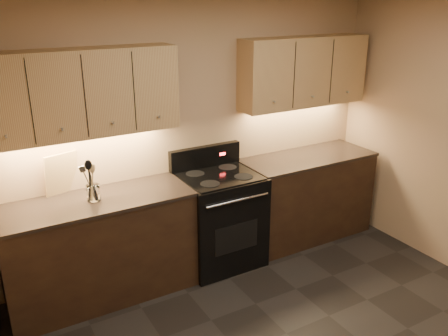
{
  "coord_description": "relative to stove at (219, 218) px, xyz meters",
  "views": [
    {
      "loc": [
        -1.98,
        -1.99,
        2.55
      ],
      "look_at": [
        0.0,
        1.45,
        1.09
      ],
      "focal_mm": 38.0,
      "sensor_mm": 36.0,
      "label": 1
    }
  ],
  "objects": [
    {
      "name": "stove",
      "position": [
        0.0,
        0.0,
        0.0
      ],
      "size": [
        0.76,
        0.68,
        1.14
      ],
      "color": "black",
      "rests_on": "ground"
    },
    {
      "name": "wall_back",
      "position": [
        -0.08,
        0.32,
        0.82
      ],
      "size": [
        4.0,
        0.04,
        2.6
      ],
      "primitive_type": "cube",
      "color": "tan",
      "rests_on": "ground"
    },
    {
      "name": "cutting_board",
      "position": [
        -1.38,
        0.29,
        0.63
      ],
      "size": [
        0.29,
        0.14,
        0.36
      ],
      "primitive_type": "cube",
      "rotation": [
        0.11,
        0.0,
        0.28
      ],
      "color": "tan",
      "rests_on": "counter_left"
    },
    {
      "name": "outlet_plate",
      "position": [
        -1.38,
        0.31,
        0.64
      ],
      "size": [
        0.08,
        0.01,
        0.12
      ],
      "primitive_type": "cube",
      "color": "#B2B5BA",
      "rests_on": "wall_back"
    },
    {
      "name": "steel_spatula",
      "position": [
        -1.18,
        0.02,
        0.63
      ],
      "size": [
        0.2,
        0.14,
        0.35
      ],
      "primitive_type": null,
      "rotation": [
        0.18,
        -0.26,
        -0.34
      ],
      "color": "silver",
      "rests_on": "utensil_crock"
    },
    {
      "name": "counter_right",
      "position": [
        1.1,
        0.02,
        -0.01
      ],
      "size": [
        1.46,
        0.62,
        0.93
      ],
      "color": "black",
      "rests_on": "ground"
    },
    {
      "name": "upper_cab_right",
      "position": [
        1.1,
        0.17,
        1.32
      ],
      "size": [
        1.44,
        0.3,
        0.7
      ],
      "primitive_type": "cube",
      "color": "tan",
      "rests_on": "wall_back"
    },
    {
      "name": "black_turner",
      "position": [
        -1.17,
        -0.01,
        0.63
      ],
      "size": [
        0.13,
        0.16,
        0.34
      ],
      "primitive_type": null,
      "rotation": [
        -0.22,
        -0.05,
        0.3
      ],
      "color": "black",
      "rests_on": "utensil_crock"
    },
    {
      "name": "wooden_spoon",
      "position": [
        -1.21,
        -0.01,
        0.62
      ],
      "size": [
        0.11,
        0.1,
        0.31
      ],
      "primitive_type": null,
      "rotation": [
        -0.06,
        0.16,
        0.34
      ],
      "color": "tan",
      "rests_on": "utensil_crock"
    },
    {
      "name": "upper_cab_left",
      "position": [
        -1.18,
        0.17,
        1.32
      ],
      "size": [
        1.6,
        0.3,
        0.7
      ],
      "primitive_type": "cube",
      "color": "tan",
      "rests_on": "wall_back"
    },
    {
      "name": "counter_left",
      "position": [
        -1.18,
        0.02,
        -0.01
      ],
      "size": [
        1.62,
        0.62,
        0.93
      ],
      "color": "black",
      "rests_on": "ground"
    },
    {
      "name": "black_spoon",
      "position": [
        -1.21,
        0.03,
        0.64
      ],
      "size": [
        0.07,
        0.1,
        0.35
      ],
      "primitive_type": null,
      "rotation": [
        0.11,
        -0.03,
        -0.01
      ],
      "color": "black",
      "rests_on": "utensil_crock"
    },
    {
      "name": "utensil_crock",
      "position": [
        -1.19,
        0.01,
        0.51
      ],
      "size": [
        0.15,
        0.15,
        0.14
      ],
      "color": "white",
      "rests_on": "counter_left"
    }
  ]
}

